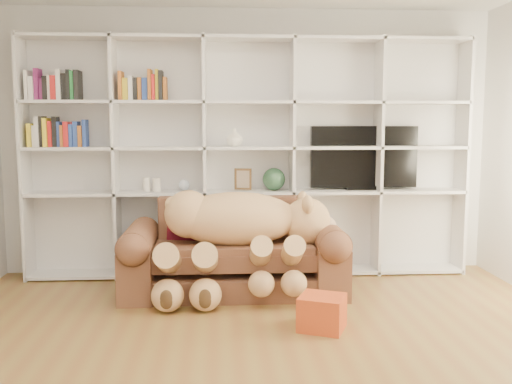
{
  "coord_description": "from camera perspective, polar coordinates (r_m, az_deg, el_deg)",
  "views": [
    {
      "loc": [
        -0.3,
        -3.42,
        1.56
      ],
      "look_at": [
        0.03,
        1.63,
        0.93
      ],
      "focal_mm": 40.0,
      "sensor_mm": 36.0,
      "label": 1
    }
  ],
  "objects": [
    {
      "name": "sofa",
      "position": [
        5.28,
        -2.22,
        -6.56
      ],
      "size": [
        2.0,
        0.86,
        0.84
      ],
      "color": "brown",
      "rests_on": "floor"
    },
    {
      "name": "throw_pillow",
      "position": [
        5.36,
        -6.74,
        -3.13
      ],
      "size": [
        0.41,
        0.28,
        0.39
      ],
      "primitive_type": "cube",
      "rotation": [
        -0.24,
        0.0,
        -0.19
      ],
      "color": "maroon",
      "rests_on": "sofa"
    },
    {
      "name": "floor",
      "position": [
        3.77,
        1.2,
        -17.39
      ],
      "size": [
        5.0,
        5.0,
        0.0
      ],
      "primitive_type": "plane",
      "color": "brown",
      "rests_on": "ground"
    },
    {
      "name": "wall_back",
      "position": [
        5.93,
        -0.84,
        5.02
      ],
      "size": [
        5.0,
        0.02,
        2.7
      ],
      "primitive_type": "cube",
      "color": "silver",
      "rests_on": "floor"
    },
    {
      "name": "figurine_short",
      "position": [
        5.79,
        -9.91,
        0.72
      ],
      "size": [
        0.1,
        0.1,
        0.13
      ],
      "primitive_type": "cylinder",
      "rotation": [
        0.0,
        0.0,
        -0.32
      ],
      "color": "beige",
      "rests_on": "bookshelf"
    },
    {
      "name": "green_vase",
      "position": [
        5.78,
        1.8,
        1.29
      ],
      "size": [
        0.23,
        0.23,
        0.23
      ],
      "primitive_type": "sphere",
      "color": "#2B5435",
      "rests_on": "bookshelf"
    },
    {
      "name": "gift_box",
      "position": [
        4.41,
        6.62,
        -11.89
      ],
      "size": [
        0.42,
        0.41,
        0.26
      ],
      "primitive_type": "cube",
      "rotation": [
        0.0,
        0.0,
        -0.41
      ],
      "color": "#BD4219",
      "rests_on": "floor"
    },
    {
      "name": "shelf_vase",
      "position": [
        5.73,
        -2.17,
        5.47
      ],
      "size": [
        0.17,
        0.17,
        0.17
      ],
      "primitive_type": "imported",
      "rotation": [
        0.0,
        0.0,
        -0.0
      ],
      "color": "silver",
      "rests_on": "bookshelf"
    },
    {
      "name": "snow_globe",
      "position": [
        5.77,
        -7.2,
        0.69
      ],
      "size": [
        0.11,
        0.11,
        0.11
      ],
      "primitive_type": "sphere",
      "color": "silver",
      "rests_on": "bookshelf"
    },
    {
      "name": "wall_front",
      "position": [
        0.98,
        13.99,
        -5.23
      ],
      "size": [
        5.0,
        0.02,
        2.7
      ],
      "primitive_type": "cube",
      "color": "silver",
      "rests_on": "floor"
    },
    {
      "name": "picture_frame",
      "position": [
        5.75,
        -1.31,
        1.3
      ],
      "size": [
        0.17,
        0.07,
        0.22
      ],
      "primitive_type": "cube",
      "rotation": [
        0.0,
        0.0,
        -0.24
      ],
      "color": "#51371B",
      "rests_on": "bookshelf"
    },
    {
      "name": "teddy_bear",
      "position": [
        5.06,
        -1.85,
        -3.86
      ],
      "size": [
        1.64,
        0.86,
        0.95
      ],
      "rotation": [
        0.0,
        0.0,
        0.1
      ],
      "color": "#E3BB71",
      "rests_on": "sofa"
    },
    {
      "name": "figurine_tall",
      "position": [
        5.8,
        -10.9,
        0.75
      ],
      "size": [
        0.09,
        0.09,
        0.14
      ],
      "primitive_type": "cylinder",
      "rotation": [
        0.0,
        0.0,
        0.31
      ],
      "color": "beige",
      "rests_on": "bookshelf"
    },
    {
      "name": "tv",
      "position": [
        5.97,
        10.71,
        3.34
      ],
      "size": [
        1.1,
        0.18,
        0.65
      ],
      "color": "black",
      "rests_on": "bookshelf"
    },
    {
      "name": "bookshelf",
      "position": [
        5.78,
        -3.15,
        4.52
      ],
      "size": [
        4.43,
        0.35,
        2.4
      ],
      "color": "silver",
      "rests_on": "floor"
    }
  ]
}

